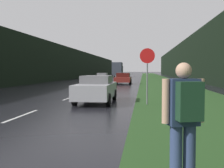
{
  "coord_description": "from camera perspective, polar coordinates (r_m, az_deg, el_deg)",
  "views": [
    {
      "loc": [
        4.6,
        -2.58,
        1.73
      ],
      "look_at": [
        2.8,
        13.54,
        0.94
      ],
      "focal_mm": 45.0,
      "sensor_mm": 36.0,
      "label": 1
    }
  ],
  "objects": [
    {
      "name": "grass_verge",
      "position": [
        42.69,
        9.83,
        0.46
      ],
      "size": [
        6.0,
        240.0,
        0.02
      ],
      "primitive_type": "cube",
      "color": "#26471E",
      "rests_on": "ground_plane"
    },
    {
      "name": "lane_stripe_b",
      "position": [
        11.29,
        -17.86,
        -6.14
      ],
      "size": [
        0.12,
        3.0,
        0.01
      ],
      "primitive_type": "cube",
      "color": "silver",
      "rests_on": "ground_plane"
    },
    {
      "name": "lane_stripe_c",
      "position": [
        17.85,
        -8.6,
        -2.78
      ],
      "size": [
        0.12,
        3.0,
        0.01
      ],
      "primitive_type": "cube",
      "color": "silver",
      "rests_on": "ground_plane"
    },
    {
      "name": "lane_stripe_d",
      "position": [
        24.65,
        -4.39,
        -1.22
      ],
      "size": [
        0.12,
        3.0,
        0.01
      ],
      "primitive_type": "cube",
      "color": "silver",
      "rests_on": "ground_plane"
    },
    {
      "name": "treeline_far_side",
      "position": [
        54.63,
        -9.35,
        4.13
      ],
      "size": [
        2.0,
        140.0,
        6.05
      ],
      "primitive_type": "cube",
      "color": "black",
      "rests_on": "ground_plane"
    },
    {
      "name": "treeline_near_side",
      "position": [
        53.31,
        15.69,
        4.83
      ],
      "size": [
        2.0,
        140.0,
        7.42
      ],
      "primitive_type": "cube",
      "color": "black",
      "rests_on": "ground_plane"
    },
    {
      "name": "stop_sign",
      "position": [
        14.11,
        7.17,
        2.99
      ],
      "size": [
        0.75,
        0.07,
        2.83
      ],
      "color": "slate",
      "rests_on": "ground_plane"
    },
    {
      "name": "hitchhiker_with_backpack",
      "position": [
        4.17,
        14.45,
        -6.6
      ],
      "size": [
        0.62,
        0.51,
        1.84
      ],
      "rotation": [
        0.0,
        0.0,
        0.28
      ],
      "color": "navy",
      "rests_on": "ground_plane"
    },
    {
      "name": "car_passing_near",
      "position": [
        15.11,
        -3.19,
        -0.97
      ],
      "size": [
        1.86,
        4.66,
        1.44
      ],
      "rotation": [
        0.0,
        0.0,
        3.14
      ],
      "color": "#9E9EA3",
      "rests_on": "ground_plane"
    },
    {
      "name": "car_passing_far",
      "position": [
        35.19,
        2.28,
        1.14
      ],
      "size": [
        2.0,
        4.76,
        1.4
      ],
      "rotation": [
        0.0,
        0.0,
        3.14
      ],
      "color": "maroon",
      "rests_on": "ground_plane"
    },
    {
      "name": "car_oncoming",
      "position": [
        46.19,
        -1.96,
        1.48
      ],
      "size": [
        1.91,
        4.2,
        1.29
      ],
      "color": "#9E9EA3",
      "rests_on": "ground_plane"
    },
    {
      "name": "delivery_truck",
      "position": [
        73.62,
        1.16,
        2.97
      ],
      "size": [
        2.58,
        7.13,
        3.75
      ],
      "color": "black",
      "rests_on": "ground_plane"
    }
  ]
}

